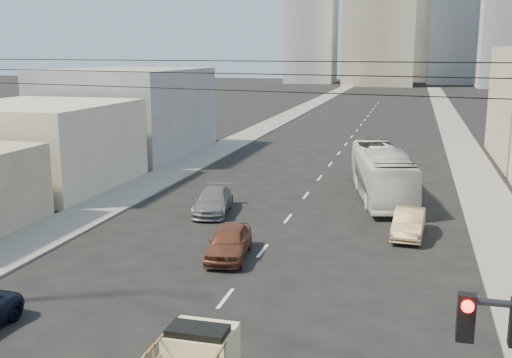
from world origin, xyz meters
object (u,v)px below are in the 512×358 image
at_px(sedan_brown, 229,242).
at_px(sedan_grey, 213,201).
at_px(sedan_tan, 409,223).
at_px(city_bus, 382,173).

xyz_separation_m(sedan_brown, sedan_grey, (-3.32, 7.44, -0.05)).
distance_m(sedan_tan, sedan_grey, 11.63).
relative_size(sedan_brown, sedan_tan, 1.04).
bearing_deg(sedan_tan, sedan_grey, 174.42).
relative_size(sedan_brown, sedan_grey, 0.91).
height_order(sedan_brown, sedan_tan, sedan_brown).
distance_m(sedan_brown, sedan_grey, 8.15).
height_order(city_bus, sedan_brown, city_bus).
bearing_deg(city_bus, sedan_brown, -125.70).
xyz_separation_m(city_bus, sedan_brown, (-6.26, -13.88, -0.90)).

